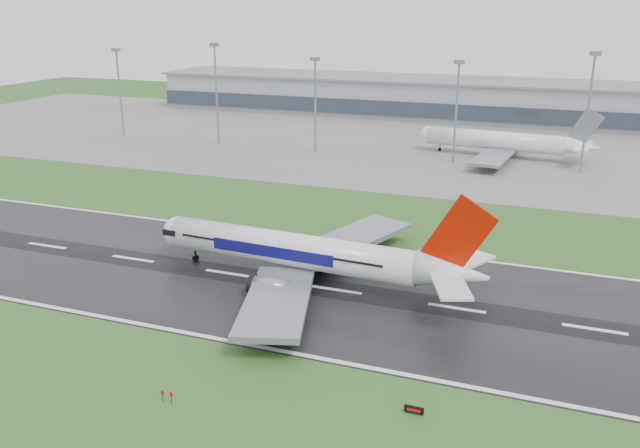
% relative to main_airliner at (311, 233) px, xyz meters
% --- Properties ---
extents(ground, '(520.00, 520.00, 0.00)m').
position_rel_main_airliner_xyz_m(ground, '(-14.95, -1.96, -8.85)').
color(ground, '#28521E').
rests_on(ground, ground).
extents(runway, '(400.00, 45.00, 0.10)m').
position_rel_main_airliner_xyz_m(runway, '(-14.95, -1.96, -8.80)').
color(runway, black).
rests_on(runway, ground).
extents(apron, '(400.00, 130.00, 0.08)m').
position_rel_main_airliner_xyz_m(apron, '(-14.95, 123.04, -8.81)').
color(apron, slate).
rests_on(apron, ground).
extents(terminal, '(240.00, 36.00, 15.00)m').
position_rel_main_airliner_xyz_m(terminal, '(-14.95, 183.04, -1.35)').
color(terminal, gray).
rests_on(terminal, ground).
extents(main_airliner, '(62.34, 59.68, 17.50)m').
position_rel_main_airliner_xyz_m(main_airliner, '(0.00, 0.00, 0.00)').
color(main_airliner, silver).
rests_on(main_airliner, runway).
extents(parked_airliner, '(60.46, 57.07, 16.21)m').
position_rel_main_airliner_xyz_m(parked_airliner, '(20.11, 111.07, -0.66)').
color(parked_airliner, silver).
rests_on(parked_airliner, apron).
extents(runway_sign, '(2.31, 0.57, 1.04)m').
position_rel_main_airliner_xyz_m(runway_sign, '(24.96, -31.67, -8.33)').
color(runway_sign, black).
rests_on(runway_sign, ground).
extents(floodmast_0, '(0.64, 0.64, 29.70)m').
position_rel_main_airliner_xyz_m(floodmast_0, '(-110.43, 98.04, 6.00)').
color(floodmast_0, gray).
rests_on(floodmast_0, ground).
extents(floodmast_1, '(0.64, 0.64, 32.19)m').
position_rel_main_airliner_xyz_m(floodmast_1, '(-71.83, 98.04, 7.25)').
color(floodmast_1, gray).
rests_on(floodmast_1, ground).
extents(floodmast_2, '(0.64, 0.64, 28.58)m').
position_rel_main_airliner_xyz_m(floodmast_2, '(-36.72, 98.04, 5.44)').
color(floodmast_2, gray).
rests_on(floodmast_2, ground).
extents(floodmast_3, '(0.64, 0.64, 28.89)m').
position_rel_main_airliner_xyz_m(floodmast_3, '(7.46, 98.04, 5.60)').
color(floodmast_3, gray).
rests_on(floodmast_3, ground).
extents(floodmast_4, '(0.64, 0.64, 32.14)m').
position_rel_main_airliner_xyz_m(floodmast_4, '(43.23, 98.04, 7.22)').
color(floodmast_4, gray).
rests_on(floodmast_4, ground).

